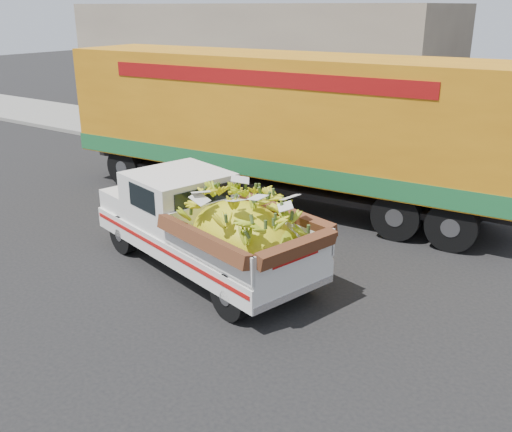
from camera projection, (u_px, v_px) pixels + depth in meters
The scene contains 6 objects.
ground at pixel (185, 245), 12.48m from camera, with size 100.00×100.00×0.00m, color black.
curb at pixel (321, 177), 17.16m from camera, with size 60.00×0.25×0.15m, color gray.
sidewalk at pixel (352, 162), 18.77m from camera, with size 60.00×4.00×0.14m, color gray.
building_left at pixel (256, 60), 26.76m from camera, with size 18.00×6.00×5.00m, color gray.
pickup_truck at pixel (215, 229), 10.72m from camera, with size 5.44×3.08×1.80m.
semi_trailer at pixel (281, 122), 14.51m from camera, with size 12.04×3.39×3.80m.
Camera 1 is at (7.84, -8.53, 4.91)m, focal length 40.00 mm.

